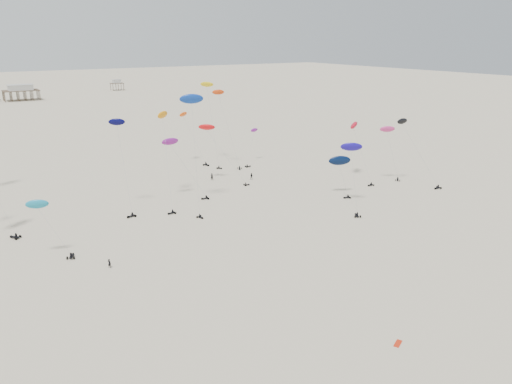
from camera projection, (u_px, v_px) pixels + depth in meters
ground_plane at (106, 138)px, 197.26m from camera, size 900.00×900.00×0.00m
pavilion_main at (21, 94)px, 312.38m from camera, size 21.00×13.00×9.80m
pavilion_small at (117, 86)px, 372.32m from camera, size 9.00×7.00×8.00m
rig_0 at (192, 134)px, 154.62m from camera, size 6.36×11.46×16.64m
rig_1 at (49, 222)px, 88.70m from camera, size 7.23×6.53×10.87m
rig_2 at (416, 148)px, 131.88m from camera, size 6.26×12.22×18.97m
rig_3 at (226, 119)px, 149.39m from camera, size 5.15×10.98×23.38m
rig_4 at (209, 101)px, 152.68m from camera, size 5.05×13.99×25.85m
rig_5 at (390, 143)px, 135.49m from camera, size 6.37×5.41×15.39m
rig_6 at (192, 110)px, 112.81m from camera, size 7.68×13.80×26.78m
rig_9 at (122, 157)px, 111.07m from camera, size 4.11×11.01×20.99m
rig_10 at (165, 138)px, 118.17m from camera, size 7.93×17.11×24.02m
rig_11 at (251, 145)px, 155.98m from camera, size 9.25×8.66×13.06m
rig_12 at (179, 155)px, 121.08m from camera, size 8.97×8.35×15.66m
rig_13 at (356, 132)px, 138.46m from camera, size 6.58×14.10×17.23m
rig_14 at (212, 135)px, 134.38m from camera, size 9.56×13.22×18.04m
rig_16 at (352, 160)px, 114.71m from camera, size 8.97×12.15×15.99m
rig_17 at (340, 164)px, 124.52m from camera, size 5.98×7.34×9.95m
spectator_0 at (110, 268)px, 86.04m from camera, size 0.81×0.84×1.92m
spectator_1 at (252, 179)px, 139.41m from camera, size 1.23×1.04×2.18m
spectator_3 at (212, 180)px, 138.87m from camera, size 1.01×0.91×2.29m
grounded_kite_b at (398, 344)px, 64.70m from camera, size 1.92×1.44×0.07m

